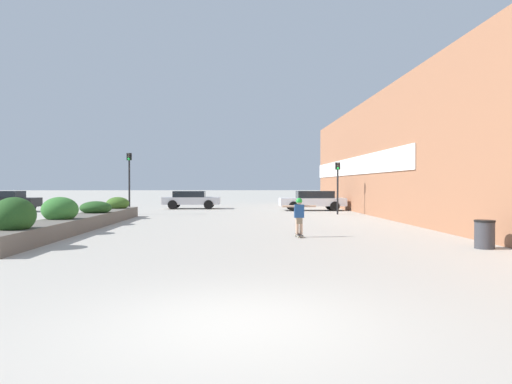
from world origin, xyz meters
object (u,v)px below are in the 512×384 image
object	(u,v)px
trash_bin	(485,234)
traffic_light_left	(129,173)
skateboard	(299,235)
car_leftmost	(6,201)
traffic_light_right	(338,179)
car_center_left	(191,199)
skateboarder	(299,212)
car_center_right	(313,200)

from	to	relation	value
trash_bin	traffic_light_left	xyz separation A→B (m)	(-14.00, 15.83, 2.17)
skateboard	trash_bin	xyz separation A→B (m)	(5.01, -3.08, 0.34)
traffic_light_left	car_leftmost	bearing A→B (deg)	160.62
car_leftmost	traffic_light_right	distance (m)	22.61
trash_bin	traffic_light_right	world-z (taller)	traffic_light_right
trash_bin	car_leftmost	bearing A→B (deg)	140.60
car_center_left	traffic_light_left	distance (m)	7.61
skateboarder	trash_bin	world-z (taller)	skateboarder
skateboard	traffic_light_right	world-z (taller)	traffic_light_right
skateboarder	car_leftmost	bearing A→B (deg)	135.49
traffic_light_right	trash_bin	bearing A→B (deg)	-86.45
traffic_light_left	skateboard	bearing A→B (deg)	-54.81
skateboard	traffic_light_left	xyz separation A→B (m)	(-8.99, 12.74, 2.52)
car_leftmost	car_center_right	distance (m)	21.43
car_leftmost	car_center_left	xyz separation A→B (m)	(12.37, 3.43, -0.02)
car_leftmost	car_center_left	bearing A→B (deg)	105.49
trash_bin	traffic_light_left	distance (m)	21.24
skateboard	car_center_left	xyz separation A→B (m)	(-5.82, 19.41, 0.67)
skateboarder	car_center_left	distance (m)	20.27
car_center_right	traffic_light_left	bearing A→B (deg)	107.68
car_leftmost	traffic_light_left	distance (m)	9.93
car_leftmost	car_center_left	distance (m)	12.84
skateboarder	car_leftmost	xyz separation A→B (m)	(-18.19, 15.98, -0.12)
car_center_left	car_center_right	size ratio (longest dim) A/B	0.93
skateboard	skateboarder	xyz separation A→B (m)	(0.00, 0.00, 0.81)
skateboard	car_center_right	world-z (taller)	car_center_right
car_center_left	car_leftmost	bearing A→B (deg)	-74.51
skateboard	trash_bin	size ratio (longest dim) A/B	0.86
car_center_right	car_center_left	bearing A→B (deg)	72.94
trash_bin	skateboard	bearing A→B (deg)	148.41
skateboard	car_center_left	bearing A→B (deg)	103.48
skateboarder	trash_bin	distance (m)	5.90
skateboard	skateboarder	distance (m)	0.81
car_center_right	car_leftmost	bearing A→B (deg)	91.75
skateboarder	car_center_left	size ratio (longest dim) A/B	0.30
skateboarder	traffic_light_right	distance (m)	12.97
car_leftmost	car_center_left	size ratio (longest dim) A/B	0.94
traffic_light_right	car_center_right	bearing A→B (deg)	100.76
car_leftmost	trash_bin	bearing A→B (deg)	50.60
skateboarder	trash_bin	size ratio (longest dim) A/B	1.56
skateboarder	trash_bin	bearing A→B (deg)	-34.80
trash_bin	traffic_light_right	xyz separation A→B (m)	(-0.95, 15.32, 1.82)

